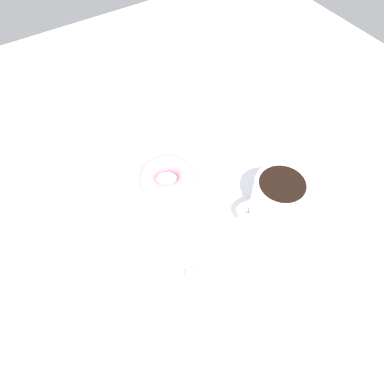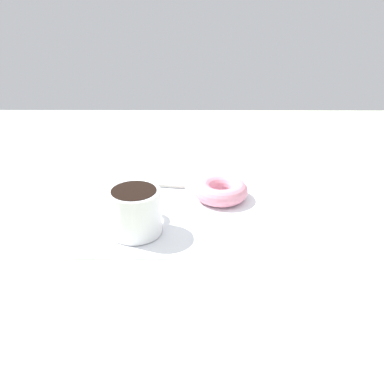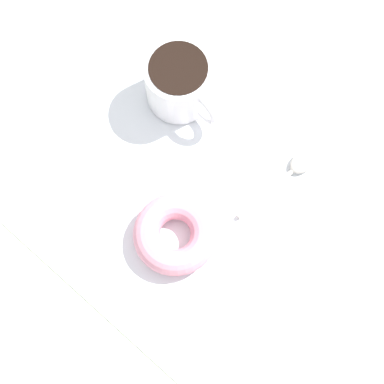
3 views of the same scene
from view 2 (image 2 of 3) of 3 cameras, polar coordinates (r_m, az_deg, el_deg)
ground_plane at (r=74.07cm, az=0.05°, el=-2.60°), size 120.00×120.00×2.00cm
napkin at (r=74.32cm, az=-0.00°, el=-1.48°), size 33.34×33.34×0.30cm
coffee_cup at (r=64.83cm, az=-7.77°, el=-2.39°), size 10.70×7.91×7.07cm
donut at (r=75.21cm, az=3.68°, el=0.24°), size 9.47×9.47×3.02cm
spoon at (r=80.91cm, az=-7.19°, el=1.18°), size 3.21×12.14×0.90cm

